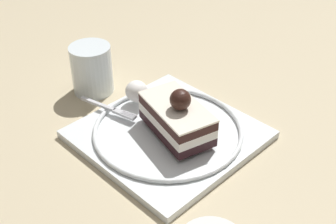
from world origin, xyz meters
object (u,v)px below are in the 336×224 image
at_px(fork, 109,108).
at_px(drink_glass_near, 92,72).
at_px(whipped_cream_dollop, 137,91).
at_px(dessert_plate, 168,133).
at_px(cake_slice, 177,117).

xyz_separation_m(fork, drink_glass_near, (-0.05, -0.09, 0.02)).
distance_m(whipped_cream_dollop, fork, 0.05).
height_order(dessert_plate, drink_glass_near, drink_glass_near).
relative_size(whipped_cream_dollop, fork, 0.34).
xyz_separation_m(cake_slice, whipped_cream_dollop, (-0.02, -0.11, -0.01)).
bearing_deg(drink_glass_near, whipped_cream_dollop, 91.90).
bearing_deg(dessert_plate, whipped_cream_dollop, -106.19).
relative_size(cake_slice, fork, 1.26).
height_order(dessert_plate, fork, fork).
height_order(dessert_plate, whipped_cream_dollop, whipped_cream_dollop).
distance_m(fork, drink_glass_near, 0.10).
relative_size(whipped_cream_dollop, drink_glass_near, 0.43).
height_order(whipped_cream_dollop, drink_glass_near, drink_glass_near).
relative_size(dessert_plate, drink_glass_near, 3.09).
bearing_deg(dessert_plate, cake_slice, 97.30).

